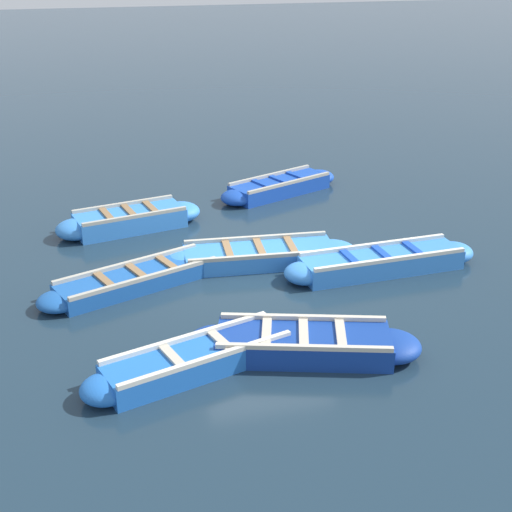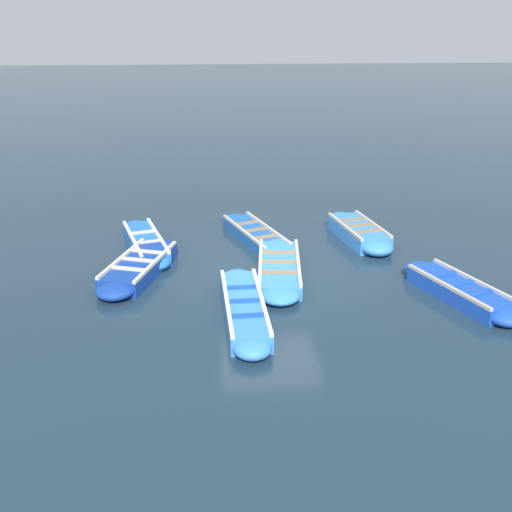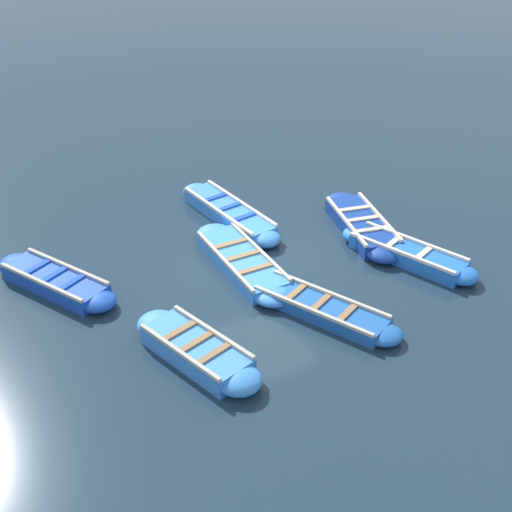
% 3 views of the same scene
% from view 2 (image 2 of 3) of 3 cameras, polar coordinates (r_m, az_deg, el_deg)
% --- Properties ---
extents(ground_plane, '(120.00, 120.00, 0.00)m').
position_cam_2_polar(ground_plane, '(14.64, 1.35, -1.68)').
color(ground_plane, '#1C303F').
extents(boat_bow_out, '(3.91, 1.27, 0.38)m').
position_cam_2_polar(boat_bow_out, '(14.53, 2.22, -1.18)').
color(boat_bow_out, '#3884E0').
rests_on(boat_bow_out, ground).
extents(boat_far_corner, '(3.63, 1.93, 0.43)m').
position_cam_2_polar(boat_far_corner, '(14.80, -11.05, -1.05)').
color(boat_far_corner, navy).
rests_on(boat_far_corner, ground).
extents(boat_outer_left, '(3.57, 1.67, 0.41)m').
position_cam_2_polar(boat_outer_left, '(16.29, -10.47, 1.19)').
color(boat_outer_left, blue).
rests_on(boat_outer_left, ground).
extents(boat_inner_gap, '(3.74, 1.99, 0.35)m').
position_cam_2_polar(boat_inner_gap, '(16.72, -0.04, 2.04)').
color(boat_inner_gap, '#1E59AD').
rests_on(boat_inner_gap, ground).
extents(boat_tucked, '(3.42, 2.00, 0.42)m').
position_cam_2_polar(boat_tucked, '(14.08, 18.81, -3.17)').
color(boat_tucked, '#1947B7').
rests_on(boat_tucked, ground).
extents(boat_broadside, '(3.30, 1.48, 0.47)m').
position_cam_2_polar(boat_broadside, '(16.97, 9.72, 2.22)').
color(boat_broadside, '#3884E0').
rests_on(boat_broadside, ground).
extents(boat_stern_in, '(3.89, 0.94, 0.43)m').
position_cam_2_polar(boat_stern_in, '(12.55, -1.12, -5.06)').
color(boat_stern_in, '#3884E0').
rests_on(boat_stern_in, ground).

